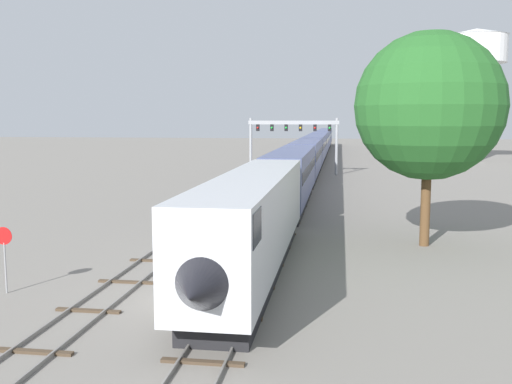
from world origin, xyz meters
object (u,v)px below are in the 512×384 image
water_tower (476,56)px  trackside_tree_left (429,106)px  stop_sign (4,250)px  signal_gantry (293,133)px  passenger_train (315,149)px

water_tower → trackside_tree_left: (-17.77, -71.43, -10.01)m
stop_sign → water_tower: bearing=66.3°
signal_gantry → stop_sign: size_ratio=4.20×
passenger_train → trackside_tree_left: 58.90m
passenger_train → stop_sign: (-10.00, -70.18, -0.74)m
passenger_train → signal_gantry: 15.66m
signal_gantry → trackside_tree_left: size_ratio=0.98×
passenger_train → water_tower: bearing=26.7°
passenger_train → signal_gantry: (-2.25, -15.21, 2.97)m
water_tower → stop_sign: bearing=-113.7°
signal_gantry → stop_sign: signal_gantry is taller
signal_gantry → trackside_tree_left: (11.26, -42.74, 2.54)m
stop_sign → trackside_tree_left: size_ratio=0.23×
water_tower → stop_sign: water_tower is taller
trackside_tree_left → stop_sign: bearing=-147.2°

